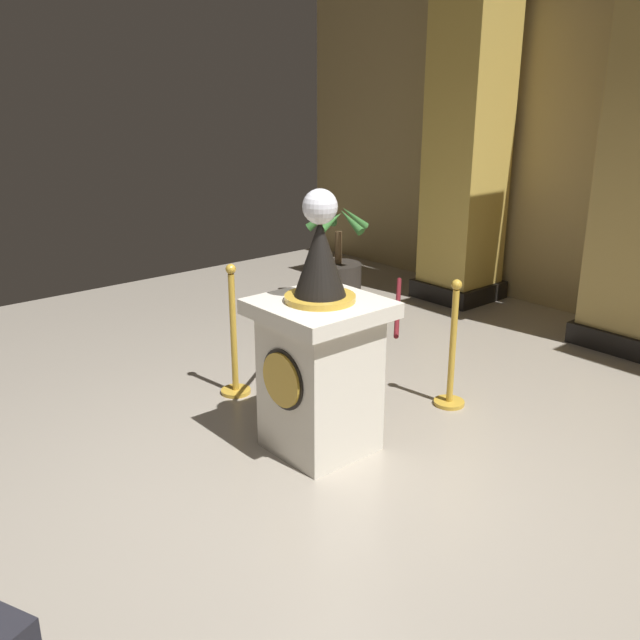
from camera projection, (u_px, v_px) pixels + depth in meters
ground_plane at (325, 482)px, 4.36m from camera, size 10.29×10.29×0.00m
pedestal_clock at (320, 356)px, 4.57m from camera, size 0.77×0.77×1.77m
stanchion_near at (452, 363)px, 5.32m from camera, size 0.24×0.24×1.01m
stanchion_far at (234, 349)px, 5.51m from camera, size 0.24×0.24×1.08m
velvet_rope at (341, 304)px, 5.28m from camera, size 1.24×1.24×0.22m
column_left at (467, 143)px, 7.62m from camera, size 0.85×0.85×3.55m
potted_palm_left at (338, 272)px, 8.06m from camera, size 0.74×0.74×1.11m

